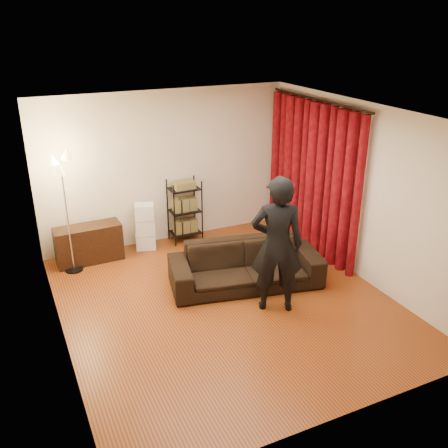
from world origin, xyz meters
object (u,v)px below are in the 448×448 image
person (277,245)px  floor_lamp (67,215)px  sofa (246,265)px  storage_boxes (145,227)px  wire_shelf (185,211)px  media_cabinet (89,244)px

person → floor_lamp: bearing=-18.0°
sofa → floor_lamp: (-2.31, 1.59, 0.64)m
storage_boxes → floor_lamp: 1.45m
wire_shelf → floor_lamp: 2.13m
sofa → wire_shelf: 1.96m
wire_shelf → media_cabinet: bearing=-178.3°
sofa → person: person is taller
sofa → person: 0.99m
media_cabinet → floor_lamp: floor_lamp is taller
person → storage_boxes: person is taller
media_cabinet → wire_shelf: size_ratio=0.94×
wire_shelf → sofa: bearing=-84.5°
floor_lamp → sofa: bearing=-34.5°
storage_boxes → floor_lamp: floor_lamp is taller
sofa → storage_boxes: (-1.00, 1.88, 0.09)m
person → media_cabinet: (-2.08, 2.56, -0.66)m
sofa → storage_boxes: storage_boxes is taller
storage_boxes → floor_lamp: size_ratio=0.43×
person → wire_shelf: person is taller
media_cabinet → wire_shelf: (1.76, 0.11, 0.26)m
storage_boxes → wire_shelf: size_ratio=0.73×
media_cabinet → wire_shelf: bearing=1.9°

